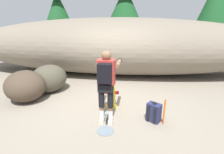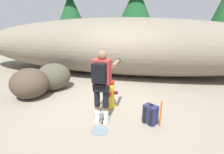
% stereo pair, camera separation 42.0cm
% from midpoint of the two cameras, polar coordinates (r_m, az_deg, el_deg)
% --- Properties ---
extents(ground_plane, '(56.00, 56.00, 0.04)m').
position_cam_midpoint_polar(ground_plane, '(4.85, -3.77, -9.54)').
color(ground_plane, gray).
extents(dirt_embankment, '(13.60, 3.20, 2.34)m').
position_cam_midpoint_polar(dirt_embankment, '(7.46, 0.23, 10.07)').
color(dirt_embankment, '#756B5B').
rests_on(dirt_embankment, ground_plane).
extents(fire_hydrant, '(0.40, 0.34, 0.81)m').
position_cam_midpoint_polar(fire_hydrant, '(4.59, -2.86, -5.70)').
color(fire_hydrant, yellow).
rests_on(fire_hydrant, ground_plane).
extents(hydrant_water_jet, '(0.36, 1.14, 0.58)m').
position_cam_midpoint_polar(hydrant_water_jet, '(4.10, -4.34, -12.32)').
color(hydrant_water_jet, silver).
rests_on(hydrant_water_jet, ground_plane).
extents(utility_worker, '(0.56, 0.99, 1.64)m').
position_cam_midpoint_polar(utility_worker, '(3.72, -5.11, -0.64)').
color(utility_worker, beige).
rests_on(utility_worker, ground_plane).
extents(spare_backpack, '(0.36, 0.36, 0.47)m').
position_cam_midpoint_polar(spare_backpack, '(4.12, 10.74, -11.45)').
color(spare_backpack, '#23284C').
rests_on(spare_backpack, ground_plane).
extents(boulder_large, '(1.43, 1.44, 0.89)m').
position_cam_midpoint_polar(boulder_large, '(5.98, -21.87, -0.52)').
color(boulder_large, '#474336').
rests_on(boulder_large, ground_plane).
extents(boulder_mid, '(1.41, 1.38, 0.89)m').
position_cam_midpoint_polar(boulder_mid, '(5.62, -28.56, -2.65)').
color(boulder_mid, '#47392D').
rests_on(boulder_mid, ground_plane).
extents(pine_tree_far_left, '(2.27, 2.27, 5.92)m').
position_cam_midpoint_polar(pine_tree_far_left, '(14.24, -18.43, 21.92)').
color(pine_tree_far_left, '#47331E').
rests_on(pine_tree_far_left, ground_plane).
extents(survey_stake, '(0.04, 0.04, 0.60)m').
position_cam_midpoint_polar(survey_stake, '(4.03, 13.91, -11.12)').
color(survey_stake, '#E55914').
rests_on(survey_stake, ground_plane).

